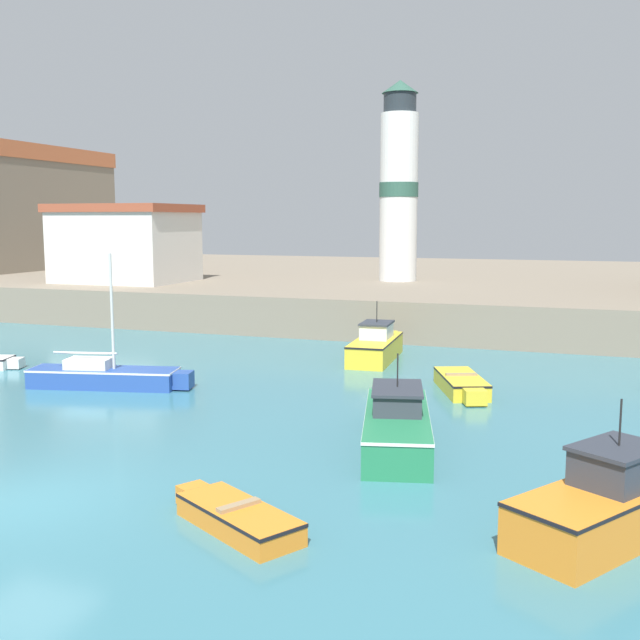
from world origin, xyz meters
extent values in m
plane|color=teal|center=(0.00, 0.00, 0.00)|extent=(200.00, 200.00, 0.00)
cube|color=gray|center=(0.00, 42.28, 1.02)|extent=(120.00, 40.00, 2.05)
cube|color=orange|center=(4.92, 0.22, 0.23)|extent=(3.04, 2.41, 0.46)
cube|color=orange|center=(3.47, 1.09, 0.23)|extent=(0.72, 0.76, 0.39)
cube|color=black|center=(4.92, 0.22, 0.42)|extent=(3.07, 2.43, 0.07)
cube|color=#997F5B|center=(4.92, 0.22, 0.50)|extent=(0.64, 0.89, 0.08)
cube|color=#284C9E|center=(-4.94, 9.91, 0.34)|extent=(5.41, 2.44, 0.68)
cube|color=#284C9E|center=(-2.09, 10.54, 0.34)|extent=(0.75, 0.85, 0.58)
cube|color=white|center=(-4.94, 9.91, 0.64)|extent=(5.46, 2.46, 0.07)
cylinder|color=silver|center=(-4.56, 9.99, 2.73)|extent=(0.10, 0.10, 4.10)
cylinder|color=silver|center=(-5.58, 9.77, 1.23)|extent=(2.32, 0.59, 0.08)
cube|color=silver|center=(-5.46, 9.79, 0.86)|extent=(1.74, 1.25, 0.36)
cube|color=yellow|center=(2.90, 18.07, 0.46)|extent=(1.82, 4.75, 0.92)
cube|color=yellow|center=(2.74, 20.75, 0.46)|extent=(0.89, 0.75, 0.78)
cube|color=black|center=(2.90, 18.07, 0.88)|extent=(1.84, 4.80, 0.07)
cube|color=silver|center=(2.88, 18.30, 1.22)|extent=(1.26, 1.70, 0.61)
cube|color=#2D333D|center=(2.88, 18.30, 1.57)|extent=(1.34, 1.84, 0.08)
cylinder|color=black|center=(2.88, 18.30, 2.06)|extent=(0.04, 0.04, 0.90)
cube|color=#237A4C|center=(6.57, 6.46, 0.46)|extent=(2.89, 5.70, 0.93)
cube|color=#237A4C|center=(5.84, 9.48, 0.46)|extent=(1.06, 0.94, 0.79)
cube|color=white|center=(6.57, 6.46, 0.89)|extent=(2.91, 5.76, 0.07)
cube|color=#333842|center=(6.50, 6.72, 1.20)|extent=(1.65, 2.15, 0.54)
cube|color=#2D333D|center=(6.50, 6.72, 1.51)|extent=(1.77, 2.33, 0.08)
cylinder|color=black|center=(6.50, 6.72, 2.00)|extent=(0.04, 0.04, 0.90)
cube|color=white|center=(-10.31, 11.61, 0.23)|extent=(0.67, 0.75, 0.39)
cube|color=orange|center=(11.66, 2.22, 0.49)|extent=(3.81, 4.64, 0.98)
cube|color=black|center=(11.66, 2.22, 0.94)|extent=(3.85, 4.68, 0.07)
cube|color=#333842|center=(11.78, 2.41, 1.32)|extent=(1.87, 1.97, 0.68)
cube|color=#2D333D|center=(11.78, 2.41, 1.70)|extent=(2.01, 2.13, 0.08)
cylinder|color=black|center=(11.78, 2.41, 2.19)|extent=(0.04, 0.04, 0.90)
cube|color=yellow|center=(7.22, 13.38, 0.28)|extent=(2.40, 3.55, 0.57)
cube|color=yellow|center=(7.94, 11.57, 0.28)|extent=(0.86, 0.79, 0.48)
cube|color=black|center=(7.22, 13.38, 0.53)|extent=(2.42, 3.59, 0.07)
cube|color=#997F5B|center=(7.22, 13.38, 0.61)|extent=(1.08, 0.58, 0.08)
cube|color=black|center=(6.57, 15.03, 0.33)|extent=(0.26, 0.26, 0.36)
cube|color=gray|center=(-32.00, 37.04, 6.19)|extent=(8.67, 14.63, 8.30)
cube|color=#C1663D|center=(-32.00, 37.04, 10.94)|extent=(8.85, 14.93, 1.20)
cylinder|color=silver|center=(0.00, 34.39, 7.25)|extent=(2.38, 2.38, 10.42)
cylinder|color=#2D5647|center=(0.00, 34.39, 7.78)|extent=(2.45, 2.45, 0.90)
cylinder|color=#262D33|center=(0.00, 34.39, 13.06)|extent=(2.02, 2.02, 1.20)
cone|color=#2D5647|center=(0.00, 34.39, 14.06)|extent=(2.26, 2.26, 0.80)
cube|color=silver|center=(-16.00, 28.21, 4.20)|extent=(7.55, 6.01, 4.32)
cube|color=#9E472D|center=(-16.00, 28.21, 6.61)|extent=(7.93, 6.31, 0.50)
camera|label=1|loc=(10.91, -12.29, 5.97)|focal=42.00mm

